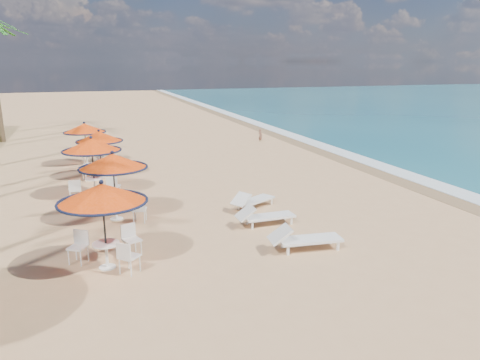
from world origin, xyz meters
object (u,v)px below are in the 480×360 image
object	(u,v)px
station_2	(92,151)
lounger_far	(252,200)
station_4	(85,132)
station_1	(114,167)
station_3	(99,142)
lounger_near	(303,238)
station_0	(104,204)
lounger_mid	(263,216)

from	to	relation	value
station_2	lounger_far	world-z (taller)	station_2
station_2	lounger_far	size ratio (longest dim) A/B	1.25
station_4	lounger_far	distance (m)	11.88
station_1	station_3	size ratio (longest dim) A/B	1.07
station_3	station_4	xyz separation A→B (m)	(-0.55, 3.27, 0.08)
station_1	station_3	xyz separation A→B (m)	(-0.22, 6.70, -0.19)
station_3	lounger_near	distance (m)	12.52
station_1	station_3	bearing A→B (deg)	91.85
station_3	lounger_far	world-z (taller)	station_3
station_4	lounger_near	bearing A→B (deg)	-68.52
station_2	lounger_far	distance (m)	6.88
station_0	station_2	xyz separation A→B (m)	(-0.09, 7.38, 0.10)
station_0	lounger_near	bearing A→B (deg)	-6.39
station_1	station_4	size ratio (longest dim) A/B	1.07
station_2	lounger_near	world-z (taller)	station_2
station_0	station_4	distance (m)	13.97
station_2	station_0	bearing A→B (deg)	-89.33
station_2	station_4	size ratio (longest dim) A/B	1.08
station_1	station_2	distance (m)	3.43
station_4	lounger_mid	size ratio (longest dim) A/B	1.13
lounger_near	lounger_mid	distance (m)	2.40
station_4	lounger_mid	distance (m)	13.44
station_2	station_3	world-z (taller)	station_2
station_3	lounger_far	xyz separation A→B (m)	(5.17, -7.05, -1.36)
lounger_mid	station_0	bearing A→B (deg)	-162.33
station_1	lounger_near	size ratio (longest dim) A/B	1.10
station_0	station_4	world-z (taller)	station_0
station_4	lounger_far	bearing A→B (deg)	-61.00
station_0	lounger_far	xyz separation A→B (m)	(5.48, 3.66, -1.47)
station_3	lounger_near	xyz separation A→B (m)	(5.19, -11.32, -1.32)
lounger_near	station_2	bearing A→B (deg)	130.96
station_4	lounger_near	xyz separation A→B (m)	(5.74, -14.58, -1.40)
station_4	lounger_far	size ratio (longest dim) A/B	1.16
station_1	lounger_near	world-z (taller)	station_1
station_3	station_4	distance (m)	3.31
lounger_far	station_1	bearing A→B (deg)	146.74
lounger_near	lounger_mid	xyz separation A→B (m)	(-0.30, 2.38, -0.03)
lounger_mid	lounger_far	size ratio (longest dim) A/B	1.02
station_4	station_3	bearing A→B (deg)	-80.48
station_2	lounger_mid	bearing A→B (deg)	-46.70
station_3	lounger_far	size ratio (longest dim) A/B	1.15
station_0	lounger_mid	world-z (taller)	station_0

